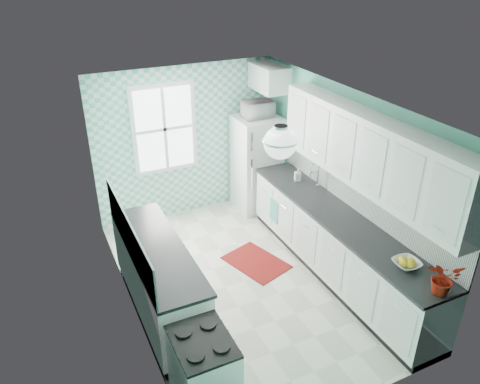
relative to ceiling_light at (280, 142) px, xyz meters
name	(u,v)px	position (x,y,z in m)	size (l,w,h in m)	color
floor	(245,281)	(0.00, 0.80, -2.33)	(3.00, 4.40, 0.02)	silver
ceiling	(246,103)	(0.00, 0.80, 0.19)	(3.00, 4.40, 0.02)	white
wall_back	(186,142)	(0.00, 3.01, -1.07)	(3.00, 0.02, 2.50)	#55AD95
wall_front	(356,311)	(0.00, -1.41, -1.07)	(3.00, 0.02, 2.50)	#55AD95
wall_left	(125,229)	(-1.51, 0.80, -1.07)	(0.02, 4.40, 2.50)	#55AD95
wall_right	(344,178)	(1.51, 0.80, -1.07)	(0.02, 4.40, 2.50)	#55AD95
accent_wall	(186,143)	(0.00, 2.99, -1.07)	(3.00, 0.01, 2.50)	#59C4B3
window	(164,129)	(-0.35, 2.96, -0.77)	(1.04, 0.05, 1.44)	white
backsplash_right	(360,195)	(1.49, 0.40, -1.13)	(0.02, 3.60, 0.51)	white
backsplash_left	(129,236)	(-1.49, 0.73, -1.13)	(0.02, 2.15, 0.51)	white
upper_cabinets_right	(368,152)	(1.33, 0.20, -0.42)	(0.33, 3.20, 0.90)	white
upper_cabinet_fridge	(269,78)	(1.30, 2.63, -0.07)	(0.40, 0.74, 0.40)	white
ceiling_light	(280,142)	(0.00, 0.00, 0.00)	(0.34, 0.34, 0.35)	silver
base_cabinets_right	(337,247)	(1.20, 0.40, -1.87)	(0.60, 3.60, 0.90)	white
countertop_right	(339,218)	(1.19, 0.40, -1.40)	(0.63, 3.60, 0.04)	black
base_cabinets_left	(159,282)	(-1.20, 0.73, -1.87)	(0.60, 2.15, 0.90)	white
countertop_left	(157,250)	(-1.19, 0.73, -1.40)	(0.63, 2.15, 0.04)	black
fridge	(257,163)	(1.11, 2.61, -1.51)	(0.71, 0.71, 1.63)	white
stove	(204,371)	(-1.20, -0.76, -1.89)	(0.55, 0.68, 0.82)	white
sink	(307,191)	(1.20, 1.22, -1.39)	(0.52, 0.43, 0.53)	silver
rug	(256,262)	(0.34, 1.10, -2.32)	(0.62, 0.88, 0.01)	maroon
dish_towel	(274,211)	(0.89, 1.59, -1.84)	(0.02, 0.24, 0.36)	teal
fruit_bowl	(407,264)	(1.20, -0.80, -1.35)	(0.29, 0.29, 0.07)	white
potted_plant	(443,278)	(1.20, -1.29, -1.21)	(0.32, 0.28, 0.36)	#B71536
soap_bottle	(298,174)	(1.25, 1.55, -1.28)	(0.09, 0.09, 0.20)	#7E9BB1
microwave	(258,109)	(1.11, 2.61, -0.56)	(0.48, 0.33, 0.27)	white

